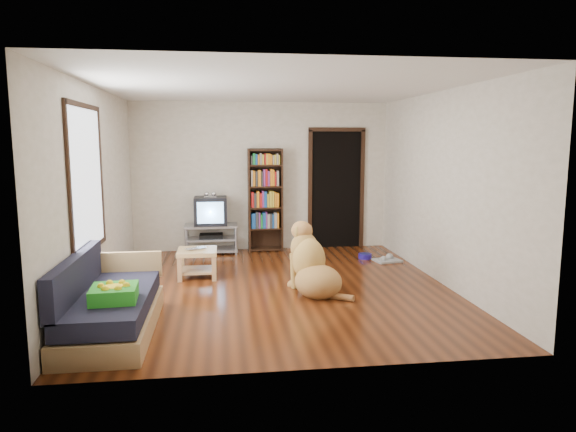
{
  "coord_description": "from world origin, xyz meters",
  "views": [
    {
      "loc": [
        -0.73,
        -6.57,
        1.93
      ],
      "look_at": [
        0.19,
        0.39,
        0.9
      ],
      "focal_mm": 32.0,
      "sensor_mm": 36.0,
      "label": 1
    }
  ],
  "objects": [
    {
      "name": "grey_rag",
      "position": [
        1.93,
        1.24,
        0.01
      ],
      "size": [
        0.46,
        0.39,
        0.03
      ],
      "primitive_type": "cube",
      "rotation": [
        0.0,
        0.0,
        0.2
      ],
      "color": "#A6A6A6",
      "rests_on": "ground"
    },
    {
      "name": "crt_tv",
      "position": [
        -0.9,
        2.27,
        0.74
      ],
      "size": [
        0.55,
        0.52,
        0.58
      ],
      "color": "black",
      "rests_on": "tv_stand"
    },
    {
      "name": "sofa",
      "position": [
        -1.87,
        -1.38,
        0.26
      ],
      "size": [
        0.8,
        1.8,
        0.8
      ],
      "color": "tan",
      "rests_on": "ground"
    },
    {
      "name": "window",
      "position": [
        -2.23,
        -0.5,
        1.5
      ],
      "size": [
        0.03,
        1.46,
        1.7
      ],
      "color": "white",
      "rests_on": "wall_left"
    },
    {
      "name": "dog",
      "position": [
        0.41,
        -0.28,
        0.34
      ],
      "size": [
        0.79,
        1.04,
        0.93
      ],
      "color": "#B47945",
      "rests_on": "ground"
    },
    {
      "name": "wall_back",
      "position": [
        0.0,
        2.5,
        1.3
      ],
      "size": [
        4.5,
        0.0,
        4.5
      ],
      "primitive_type": "plane",
      "rotation": [
        1.57,
        0.0,
        0.0
      ],
      "color": "silver",
      "rests_on": "ground"
    },
    {
      "name": "bookshelf",
      "position": [
        0.05,
        2.34,
        1.0
      ],
      "size": [
        0.6,
        0.3,
        1.8
      ],
      "color": "black",
      "rests_on": "ground"
    },
    {
      "name": "coffee_table",
      "position": [
        -1.07,
        0.68,
        0.28
      ],
      "size": [
        0.55,
        0.55,
        0.4
      ],
      "color": "tan",
      "rests_on": "ground"
    },
    {
      "name": "ground",
      "position": [
        0.0,
        0.0,
        0.0
      ],
      "size": [
        5.0,
        5.0,
        0.0
      ],
      "primitive_type": "plane",
      "color": "#59270F",
      "rests_on": "ground"
    },
    {
      "name": "laptop",
      "position": [
        -1.07,
        0.65,
        0.41
      ],
      "size": [
        0.36,
        0.33,
        0.02
      ],
      "primitive_type": "imported",
      "rotation": [
        0.0,
        0.0,
        0.53
      ],
      "color": "white",
      "rests_on": "coffee_table"
    },
    {
      "name": "dog_bowl",
      "position": [
        1.63,
        1.49,
        0.04
      ],
      "size": [
        0.22,
        0.22,
        0.08
      ],
      "primitive_type": "cylinder",
      "color": "navy",
      "rests_on": "ground"
    },
    {
      "name": "wall_left",
      "position": [
        -2.25,
        0.0,
        1.3
      ],
      "size": [
        0.0,
        5.0,
        5.0
      ],
      "primitive_type": "plane",
      "rotation": [
        1.57,
        0.0,
        1.57
      ],
      "color": "silver",
      "rests_on": "ground"
    },
    {
      "name": "wall_front",
      "position": [
        0.0,
        -2.5,
        1.3
      ],
      "size": [
        4.5,
        0.0,
        4.5
      ],
      "primitive_type": "plane",
      "rotation": [
        -1.57,
        0.0,
        0.0
      ],
      "color": "silver",
      "rests_on": "ground"
    },
    {
      "name": "tv_stand",
      "position": [
        -0.9,
        2.25,
        0.27
      ],
      "size": [
        0.9,
        0.45,
        0.5
      ],
      "color": "#99999E",
      "rests_on": "ground"
    },
    {
      "name": "green_cushion",
      "position": [
        -1.75,
        -1.67,
        0.49
      ],
      "size": [
        0.45,
        0.45,
        0.14
      ],
      "primitive_type": "cube",
      "rotation": [
        0.0,
        0.0,
        0.07
      ],
      "color": "green",
      "rests_on": "sofa"
    },
    {
      "name": "wall_right",
      "position": [
        2.25,
        0.0,
        1.3
      ],
      "size": [
        0.0,
        5.0,
        5.0
      ],
      "primitive_type": "plane",
      "rotation": [
        1.57,
        0.0,
        -1.57
      ],
      "color": "silver",
      "rests_on": "ground"
    },
    {
      "name": "ceiling",
      "position": [
        0.0,
        0.0,
        2.6
      ],
      "size": [
        5.0,
        5.0,
        0.0
      ],
      "primitive_type": "plane",
      "rotation": [
        3.14,
        0.0,
        0.0
      ],
      "color": "white",
      "rests_on": "ground"
    },
    {
      "name": "doorway",
      "position": [
        1.35,
        2.48,
        1.12
      ],
      "size": [
        1.03,
        0.05,
        2.19
      ],
      "color": "black",
      "rests_on": "wall_back"
    }
  ]
}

